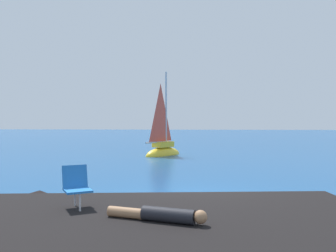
{
  "coord_description": "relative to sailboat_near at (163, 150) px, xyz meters",
  "views": [
    {
      "loc": [
        0.12,
        -9.56,
        2.17
      ],
      "look_at": [
        -1.42,
        9.49,
        1.91
      ],
      "focal_mm": 36.81,
      "sensor_mm": 36.0,
      "label": 1
    }
  ],
  "objects": [
    {
      "name": "boulder_inland",
      "position": [
        2.41,
        -13.78,
        -0.32
      ],
      "size": [
        1.59,
        1.46,
        0.89
      ],
      "primitive_type": "cube",
      "rotation": [
        -0.07,
        0.17,
        2.53
      ],
      "color": "black",
      "rests_on": "ground"
    },
    {
      "name": "ground_plane",
      "position": [
        1.97,
        -12.23,
        -0.32
      ],
      "size": [
        160.0,
        160.0,
        0.0
      ],
      "primitive_type": "plane",
      "color": "navy"
    },
    {
      "name": "shore_ledge",
      "position": [
        1.34,
        -15.8,
        -0.07
      ],
      "size": [
        8.58,
        4.95,
        0.5
      ],
      "primitive_type": "cube",
      "rotation": [
        0.0,
        0.0,
        0.12
      ],
      "color": "black",
      "rests_on": "ground"
    },
    {
      "name": "beach_chair",
      "position": [
        -0.22,
        -15.31,
        0.63
      ],
      "size": [
        0.72,
        0.76,
        0.8
      ],
      "rotation": [
        0.0,
        0.0,
        5.25
      ],
      "color": "blue",
      "rests_on": "shore_ledge"
    },
    {
      "name": "boulder_seaward",
      "position": [
        -2.06,
        -13.28,
        -0.32
      ],
      "size": [
        1.0,
        1.08,
        0.59
      ],
      "primitive_type": "cube",
      "rotation": [
        0.13,
        -0.07,
        1.08
      ],
      "color": "black",
      "rests_on": "ground"
    },
    {
      "name": "person_sunbather",
      "position": [
        1.5,
        -16.13,
        0.3
      ],
      "size": [
        1.72,
        0.64,
        0.25
      ],
      "rotation": [
        0.0,
        0.0,
        2.87
      ],
      "color": "black",
      "rests_on": "shore_ledge"
    },
    {
      "name": "sailboat_near",
      "position": [
        0.0,
        0.0,
        0.0
      ],
      "size": [
        2.62,
        3.14,
        5.87
      ],
      "rotation": [
        0.0,
        0.0,
        0.97
      ],
      "color": "yellow",
      "rests_on": "ground"
    }
  ]
}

